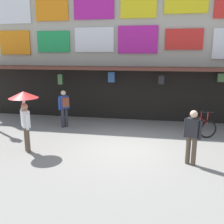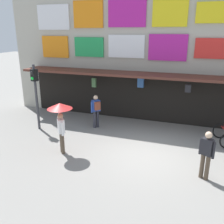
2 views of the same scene
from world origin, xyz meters
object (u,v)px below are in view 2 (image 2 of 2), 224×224
object	(u,v)px
pedestrian_with_umbrella	(60,114)
pedestrian_in_red	(206,153)
traffic_light_near	(35,87)
pedestrian_in_white	(96,109)
bicycle_parked	(224,135)

from	to	relation	value
pedestrian_with_umbrella	pedestrian_in_red	distance (m)	5.40
pedestrian_with_umbrella	pedestrian_in_red	xyz separation A→B (m)	(5.36, -0.06, -0.69)
traffic_light_near	pedestrian_in_red	size ratio (longest dim) A/B	1.90
pedestrian_with_umbrella	pedestrian_in_red	bearing A→B (deg)	-0.67
traffic_light_near	pedestrian_in_white	bearing A→B (deg)	22.31
traffic_light_near	pedestrian_in_red	distance (m)	8.12
traffic_light_near	bicycle_parked	distance (m)	8.87
bicycle_parked	pedestrian_with_umbrella	xyz separation A→B (m)	(-6.18, -3.08, 1.25)
bicycle_parked	pedestrian_in_white	distance (m)	5.99
bicycle_parked	pedestrian_in_white	xyz separation A→B (m)	(-5.96, -0.11, 0.59)
traffic_light_near	pedestrian_in_white	world-z (taller)	traffic_light_near
pedestrian_in_white	pedestrian_in_red	size ratio (longest dim) A/B	1.00
pedestrian_in_white	pedestrian_in_red	xyz separation A→B (m)	(5.13, -3.03, -0.04)
traffic_light_near	pedestrian_in_red	bearing A→B (deg)	-13.98
traffic_light_near	pedestrian_in_white	size ratio (longest dim) A/B	1.90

